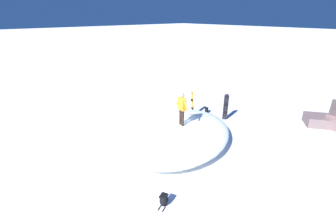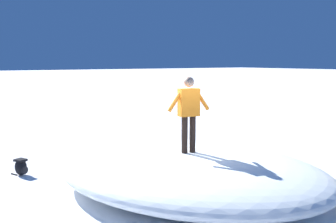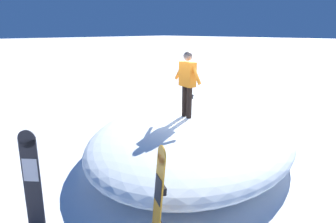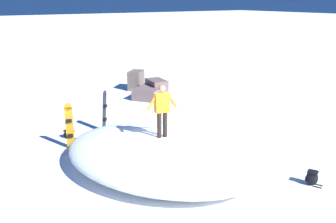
{
  "view_description": "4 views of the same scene",
  "coord_description": "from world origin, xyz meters",
  "px_view_note": "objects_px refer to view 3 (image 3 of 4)",
  "views": [
    {
      "loc": [
        7.64,
        7.91,
        6.24
      ],
      "look_at": [
        0.48,
        -0.16,
        1.87
      ],
      "focal_mm": 25.87,
      "sensor_mm": 36.0,
      "label": 1
    },
    {
      "loc": [
        -7.23,
        5.24,
        3.05
      ],
      "look_at": [
        -0.08,
        0.43,
        1.92
      ],
      "focal_mm": 41.66,
      "sensor_mm": 36.0,
      "label": 2
    },
    {
      "loc": [
        -5.43,
        -4.28,
        3.19
      ],
      "look_at": [
        -0.63,
        0.37,
        1.11
      ],
      "focal_mm": 27.96,
      "sensor_mm": 36.0,
      "label": 3
    },
    {
      "loc": [
        9.41,
        -6.27,
        5.27
      ],
      "look_at": [
        -0.53,
        0.39,
        1.7
      ],
      "focal_mm": 40.79,
      "sensor_mm": 36.0,
      "label": 4
    }
  ],
  "objects_px": {
    "backpack_near": "(190,100)",
    "snowboard_secondary_upright": "(32,180)",
    "snowboarder_standing": "(187,80)",
    "snowboard_primary_upright": "(159,201)"
  },
  "relations": [
    {
      "from": "backpack_near",
      "to": "snowboard_secondary_upright",
      "type": "bearing_deg",
      "value": -158.45
    },
    {
      "from": "snowboarder_standing",
      "to": "snowboard_secondary_upright",
      "type": "height_order",
      "value": "snowboarder_standing"
    },
    {
      "from": "snowboard_primary_upright",
      "to": "backpack_near",
      "type": "distance_m",
      "value": 8.25
    },
    {
      "from": "snowboarder_standing",
      "to": "backpack_near",
      "type": "relative_size",
      "value": 3.17
    },
    {
      "from": "snowboard_primary_upright",
      "to": "snowboard_secondary_upright",
      "type": "height_order",
      "value": "same"
    },
    {
      "from": "snowboard_secondary_upright",
      "to": "snowboard_primary_upright",
      "type": "bearing_deg",
      "value": -60.71
    },
    {
      "from": "snowboarder_standing",
      "to": "snowboard_primary_upright",
      "type": "height_order",
      "value": "snowboarder_standing"
    },
    {
      "from": "snowboarder_standing",
      "to": "backpack_near",
      "type": "height_order",
      "value": "snowboarder_standing"
    },
    {
      "from": "snowboarder_standing",
      "to": "snowboard_primary_upright",
      "type": "bearing_deg",
      "value": -145.98
    },
    {
      "from": "snowboard_primary_upright",
      "to": "snowboard_secondary_upright",
      "type": "bearing_deg",
      "value": 119.29
    }
  ]
}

